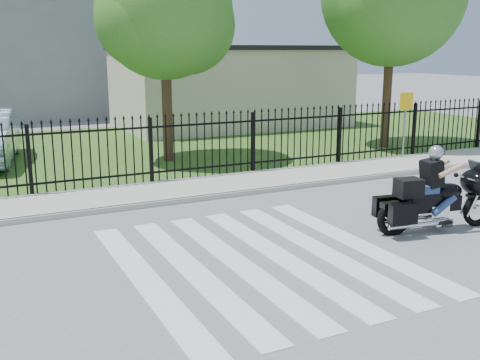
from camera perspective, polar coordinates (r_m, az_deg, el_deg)
name	(u,v)px	position (r m, az deg, el deg)	size (l,w,h in m)	color
ground	(259,259)	(9.70, 1.94, -8.06)	(120.00, 120.00, 0.00)	slate
crosswalk	(259,259)	(9.70, 1.94, -8.03)	(5.00, 5.50, 0.01)	silver
sidewalk	(164,192)	(14.09, -7.69, -1.18)	(40.00, 2.00, 0.12)	#ADAAA3
curb	(178,201)	(13.17, -6.29, -2.14)	(40.00, 0.12, 0.12)	#ADAAA3
grass_strip	(101,150)	(20.72, -13.92, 2.99)	(40.00, 12.00, 0.02)	#29531C
iron_fence	(151,152)	(14.84, -9.03, 2.83)	(26.00, 0.04, 1.80)	black
tree_mid	(164,11)	(17.97, -7.70, 16.68)	(4.20, 4.20, 6.78)	#382316
building_low	(230,88)	(26.55, -1.02, 9.28)	(10.00, 6.00, 3.50)	beige
building_low_roof	(230,48)	(26.49, -1.03, 13.28)	(10.20, 6.20, 0.20)	black
motorcycle_rider	(435,195)	(11.65, 19.19, -1.49)	(2.63, 1.12, 1.75)	black
traffic_sign	(406,111)	(18.67, 16.48, 6.71)	(0.45, 0.12, 2.08)	gray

